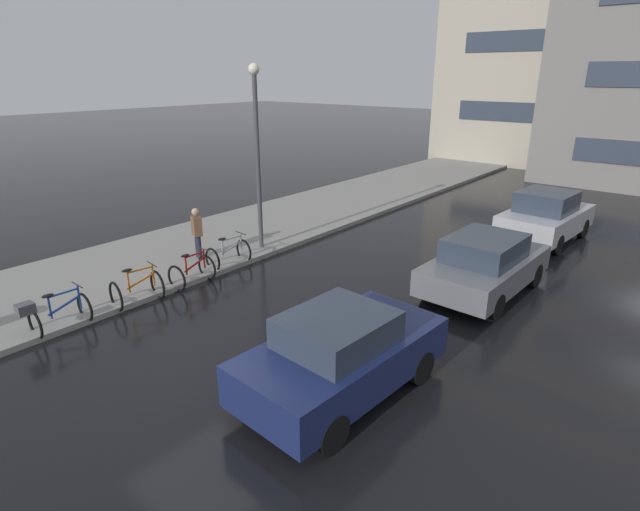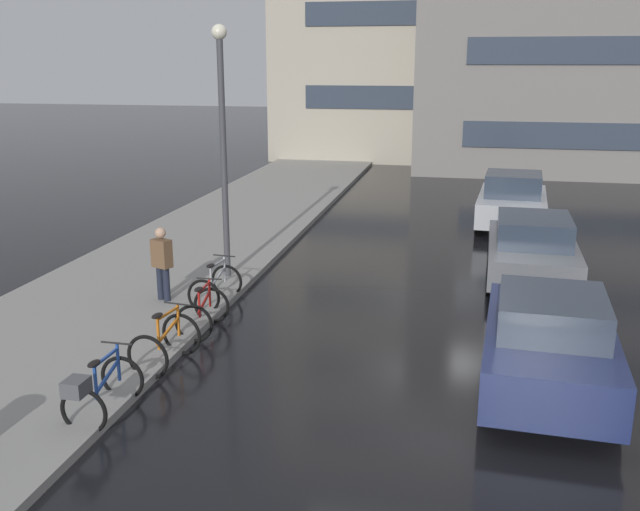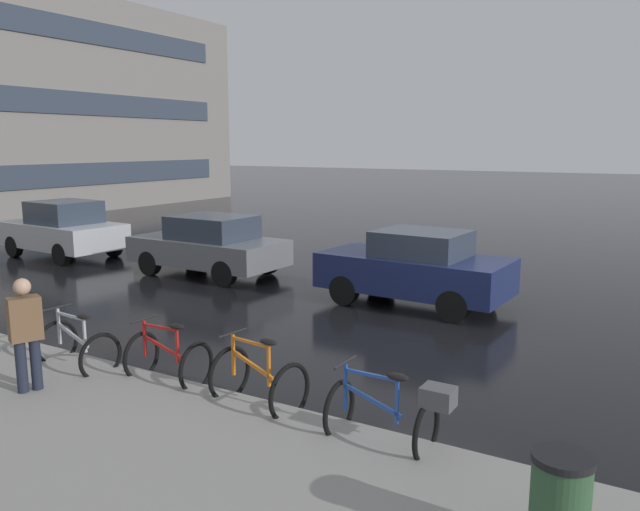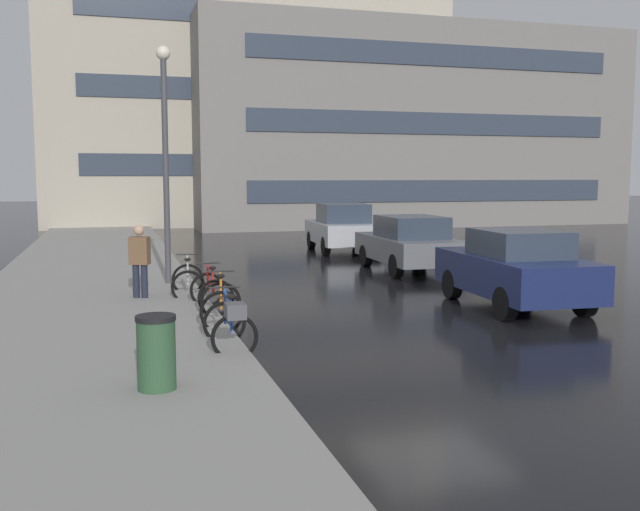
# 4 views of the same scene
# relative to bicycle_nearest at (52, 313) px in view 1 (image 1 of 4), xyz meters

# --- Properties ---
(ground_plane) EXTENTS (140.00, 140.00, 0.00)m
(ground_plane) POSITION_rel_bicycle_nearest_xyz_m (3.81, 0.98, -0.48)
(ground_plane) COLOR black
(sidewalk_kerb) EXTENTS (4.80, 60.00, 0.14)m
(sidewalk_kerb) POSITION_rel_bicycle_nearest_xyz_m (-2.19, 10.98, -0.41)
(sidewalk_kerb) COLOR gray
(sidewalk_kerb) RESTS_ON ground
(bicycle_nearest) EXTENTS (0.72, 1.41, 0.95)m
(bicycle_nearest) POSITION_rel_bicycle_nearest_xyz_m (0.00, 0.00, 0.00)
(bicycle_nearest) COLOR black
(bicycle_nearest) RESTS_ON ground
(bicycle_second) EXTENTS (0.89, 1.20, 1.00)m
(bicycle_second) POSITION_rel_bicycle_nearest_xyz_m (0.15, 1.95, -0.07)
(bicycle_second) COLOR black
(bicycle_second) RESTS_ON ground
(bicycle_third) EXTENTS (0.76, 1.10, 0.94)m
(bicycle_third) POSITION_rel_bicycle_nearest_xyz_m (0.19, 3.56, -0.09)
(bicycle_third) COLOR black
(bicycle_third) RESTS_ON ground
(bicycle_farthest) EXTENTS (0.82, 1.23, 0.95)m
(bicycle_farthest) POSITION_rel_bicycle_nearest_xyz_m (-0.11, 5.09, -0.08)
(bicycle_farthest) COLOR black
(bicycle_farthest) RESTS_ON ground
(car_navy) EXTENTS (2.09, 4.06, 1.61)m
(car_navy) POSITION_rel_bicycle_nearest_xyz_m (6.22, 2.25, 0.32)
(car_navy) COLOR navy
(car_navy) RESTS_ON ground
(car_grey) EXTENTS (2.04, 4.14, 1.57)m
(car_grey) POSITION_rel_bicycle_nearest_xyz_m (6.40, 8.06, 0.31)
(car_grey) COLOR slate
(car_grey) RESTS_ON ground
(car_silver) EXTENTS (2.22, 4.06, 1.71)m
(car_silver) POSITION_rel_bicycle_nearest_xyz_m (6.23, 13.64, 0.35)
(car_silver) COLOR #B2B5BA
(car_silver) RESTS_ON ground
(pedestrian) EXTENTS (0.46, 0.38, 1.68)m
(pedestrian) POSITION_rel_bicycle_nearest_xyz_m (-1.13, 4.78, 0.46)
(pedestrian) COLOR #1E2333
(pedestrian) RESTS_ON ground
(streetlamp) EXTENTS (0.33, 0.33, 5.67)m
(streetlamp) POSITION_rel_bicycle_nearest_xyz_m (-0.41, 6.70, 2.92)
(streetlamp) COLOR #424247
(streetlamp) RESTS_ON ground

